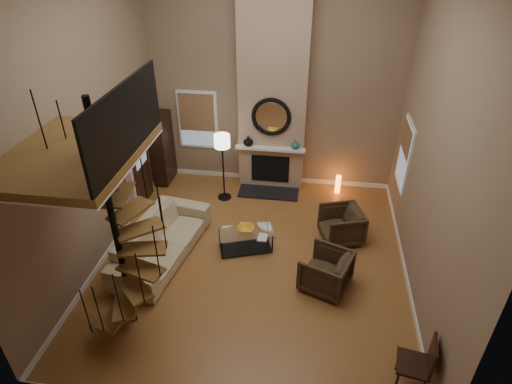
# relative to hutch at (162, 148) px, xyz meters

# --- Properties ---
(ground) EXTENTS (6.00, 6.50, 0.01)m
(ground) POSITION_rel_hutch_xyz_m (2.77, -2.84, -0.95)
(ground) COLOR #AF7438
(ground) RESTS_ON ground
(back_wall) EXTENTS (6.00, 0.02, 5.50)m
(back_wall) POSITION_rel_hutch_xyz_m (2.77, 0.41, 1.80)
(back_wall) COLOR #8F775C
(back_wall) RESTS_ON ground
(front_wall) EXTENTS (6.00, 0.02, 5.50)m
(front_wall) POSITION_rel_hutch_xyz_m (2.77, -6.09, 1.80)
(front_wall) COLOR #8F775C
(front_wall) RESTS_ON ground
(left_wall) EXTENTS (0.02, 6.50, 5.50)m
(left_wall) POSITION_rel_hutch_xyz_m (-0.23, -2.84, 1.80)
(left_wall) COLOR #8F775C
(left_wall) RESTS_ON ground
(right_wall) EXTENTS (0.02, 6.50, 5.50)m
(right_wall) POSITION_rel_hutch_xyz_m (5.77, -2.84, 1.80)
(right_wall) COLOR #8F775C
(right_wall) RESTS_ON ground
(baseboard_back) EXTENTS (6.00, 0.02, 0.12)m
(baseboard_back) POSITION_rel_hutch_xyz_m (2.77, 0.40, -0.89)
(baseboard_back) COLOR white
(baseboard_back) RESTS_ON ground
(baseboard_left) EXTENTS (0.02, 6.50, 0.12)m
(baseboard_left) POSITION_rel_hutch_xyz_m (-0.22, -2.84, -0.89)
(baseboard_left) COLOR white
(baseboard_left) RESTS_ON ground
(baseboard_right) EXTENTS (0.02, 6.50, 0.12)m
(baseboard_right) POSITION_rel_hutch_xyz_m (5.76, -2.84, -0.89)
(baseboard_right) COLOR white
(baseboard_right) RESTS_ON ground
(chimney_breast) EXTENTS (1.60, 0.38, 5.50)m
(chimney_breast) POSITION_rel_hutch_xyz_m (2.77, 0.22, 1.80)
(chimney_breast) COLOR tan
(chimney_breast) RESTS_ON ground
(hearth) EXTENTS (1.50, 0.60, 0.04)m
(hearth) POSITION_rel_hutch_xyz_m (2.77, -0.27, -0.93)
(hearth) COLOR black
(hearth) RESTS_ON ground
(firebox) EXTENTS (0.95, 0.02, 0.72)m
(firebox) POSITION_rel_hutch_xyz_m (2.77, 0.02, -0.40)
(firebox) COLOR black
(firebox) RESTS_ON chimney_breast
(mantel) EXTENTS (1.70, 0.18, 0.06)m
(mantel) POSITION_rel_hutch_xyz_m (2.77, -0.06, 0.20)
(mantel) COLOR white
(mantel) RESTS_ON chimney_breast
(mirror_frame) EXTENTS (0.94, 0.10, 0.94)m
(mirror_frame) POSITION_rel_hutch_xyz_m (2.77, 0.00, 1.00)
(mirror_frame) COLOR black
(mirror_frame) RESTS_ON chimney_breast
(mirror_disc) EXTENTS (0.80, 0.01, 0.80)m
(mirror_disc) POSITION_rel_hutch_xyz_m (2.77, 0.01, 1.00)
(mirror_disc) COLOR white
(mirror_disc) RESTS_ON chimney_breast
(vase_left) EXTENTS (0.24, 0.24, 0.25)m
(vase_left) POSITION_rel_hutch_xyz_m (2.22, -0.02, 0.35)
(vase_left) COLOR black
(vase_left) RESTS_ON mantel
(vase_right) EXTENTS (0.20, 0.20, 0.21)m
(vase_right) POSITION_rel_hutch_xyz_m (3.37, -0.02, 0.33)
(vase_right) COLOR #1B5E54
(vase_right) RESTS_ON mantel
(window_back) EXTENTS (1.02, 0.06, 1.52)m
(window_back) POSITION_rel_hutch_xyz_m (0.87, 0.39, 0.67)
(window_back) COLOR white
(window_back) RESTS_ON back_wall
(window_right) EXTENTS (0.06, 1.02, 1.52)m
(window_right) POSITION_rel_hutch_xyz_m (5.74, -0.84, 0.68)
(window_right) COLOR white
(window_right) RESTS_ON right_wall
(entry_door) EXTENTS (0.10, 1.05, 2.16)m
(entry_door) POSITION_rel_hutch_xyz_m (-0.18, -1.04, 0.10)
(entry_door) COLOR white
(entry_door) RESTS_ON ground
(loft) EXTENTS (1.70, 2.20, 1.09)m
(loft) POSITION_rel_hutch_xyz_m (0.73, -4.64, 2.29)
(loft) COLOR brown
(loft) RESTS_ON left_wall
(spiral_stair) EXTENTS (1.47, 1.47, 4.06)m
(spiral_stair) POSITION_rel_hutch_xyz_m (0.99, -4.63, 0.83)
(spiral_stair) COLOR black
(spiral_stair) RESTS_ON ground
(hutch) EXTENTS (0.38, 0.80, 1.79)m
(hutch) POSITION_rel_hutch_xyz_m (0.00, 0.00, 0.00)
(hutch) COLOR black
(hutch) RESTS_ON ground
(sofa) EXTENTS (1.44, 2.76, 0.77)m
(sofa) POSITION_rel_hutch_xyz_m (0.91, -2.92, -0.55)
(sofa) COLOR tan
(sofa) RESTS_ON ground
(armchair_near) EXTENTS (1.05, 1.03, 0.76)m
(armchair_near) POSITION_rel_hutch_xyz_m (4.60, -1.82, -0.60)
(armchair_near) COLOR #3E2C1C
(armchair_near) RESTS_ON ground
(armchair_far) EXTENTS (1.09, 1.07, 0.77)m
(armchair_far) POSITION_rel_hutch_xyz_m (4.28, -3.35, -0.60)
(armchair_far) COLOR #3E2C1C
(armchair_far) RESTS_ON ground
(coffee_table) EXTENTS (1.27, 0.93, 0.44)m
(coffee_table) POSITION_rel_hutch_xyz_m (2.56, -2.49, -0.67)
(coffee_table) COLOR silver
(coffee_table) RESTS_ON ground
(bowl) EXTENTS (0.34, 0.34, 0.08)m
(bowl) POSITION_rel_hutch_xyz_m (2.56, -2.44, -0.45)
(bowl) COLOR yellow
(bowl) RESTS_ON coffee_table
(book) EXTENTS (0.20, 0.27, 0.03)m
(book) POSITION_rel_hutch_xyz_m (2.91, -2.64, -0.49)
(book) COLOR gray
(book) RESTS_ON coffee_table
(floor_lamp) EXTENTS (0.37, 0.37, 1.70)m
(floor_lamp) POSITION_rel_hutch_xyz_m (1.71, -0.62, 0.46)
(floor_lamp) COLOR black
(floor_lamp) RESTS_ON ground
(accent_lamp) EXTENTS (0.13, 0.13, 0.47)m
(accent_lamp) POSITION_rel_hutch_xyz_m (4.49, 0.03, -0.70)
(accent_lamp) COLOR orange
(accent_lamp) RESTS_ON ground
(side_chair) EXTENTS (0.53, 0.53, 0.98)m
(side_chair) POSITION_rel_hutch_xyz_m (5.55, -5.21, -0.42)
(side_chair) COLOR black
(side_chair) RESTS_ON ground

